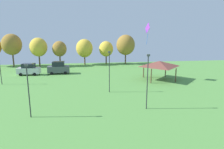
% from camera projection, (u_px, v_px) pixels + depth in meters
% --- Properties ---
extents(kite_flying_0, '(0.45, 1.94, 3.91)m').
position_uv_depth(kite_flying_0, '(147.00, 29.00, 35.68)').
color(kite_flying_0, purple).
extents(parked_car_leftmost, '(4.65, 2.34, 2.44)m').
position_uv_depth(parked_car_leftmost, '(29.00, 69.00, 41.97)').
color(parked_car_leftmost, silver).
rests_on(parked_car_leftmost, ground).
extents(parked_car_second_from_left, '(4.63, 2.15, 2.69)m').
position_uv_depth(parked_car_second_from_left, '(59.00, 68.00, 43.11)').
color(parked_car_second_from_left, '#4C5156').
rests_on(parked_car_second_from_left, ground).
extents(park_pavilion, '(5.96, 5.98, 3.60)m').
position_uv_depth(park_pavilion, '(159.00, 64.00, 37.48)').
color(park_pavilion, brown).
rests_on(park_pavilion, ground).
extents(light_post_0, '(0.36, 0.20, 6.53)m').
position_uv_depth(light_post_0, '(147.00, 79.00, 23.07)').
color(light_post_0, '#2D2D33').
rests_on(light_post_0, ground).
extents(light_post_1, '(0.36, 0.20, 5.80)m').
position_uv_depth(light_post_1, '(28.00, 88.00, 20.80)').
color(light_post_1, '#2D2D33').
rests_on(light_post_1, ground).
extents(light_post_2, '(0.36, 0.20, 5.92)m').
position_uv_depth(light_post_2, '(0.00, 65.00, 34.01)').
color(light_post_2, '#2D2D33').
rests_on(light_post_2, ground).
extents(light_post_3, '(0.36, 0.20, 6.22)m').
position_uv_depth(light_post_3, '(109.00, 69.00, 29.60)').
color(light_post_3, '#2D2D33').
rests_on(light_post_3, ground).
extents(treeline_tree_1, '(4.95, 4.95, 8.46)m').
position_uv_depth(treeline_tree_1, '(12.00, 44.00, 51.18)').
color(treeline_tree_1, brown).
rests_on(treeline_tree_1, ground).
extents(treeline_tree_2, '(4.41, 4.41, 7.48)m').
position_uv_depth(treeline_tree_2, '(38.00, 47.00, 51.39)').
color(treeline_tree_2, brown).
rests_on(treeline_tree_2, ground).
extents(treeline_tree_3, '(3.67, 3.67, 6.59)m').
position_uv_depth(treeline_tree_3, '(59.00, 49.00, 52.08)').
color(treeline_tree_3, brown).
rests_on(treeline_tree_3, ground).
extents(treeline_tree_4, '(4.51, 4.51, 7.00)m').
position_uv_depth(treeline_tree_4, '(84.00, 48.00, 54.40)').
color(treeline_tree_4, brown).
rests_on(treeline_tree_4, ground).
extents(treeline_tree_5, '(3.90, 3.90, 6.38)m').
position_uv_depth(treeline_tree_5, '(106.00, 49.00, 55.57)').
color(treeline_tree_5, brown).
rests_on(treeline_tree_5, ground).
extents(treeline_tree_6, '(5.10, 5.10, 8.15)m').
position_uv_depth(treeline_tree_6, '(126.00, 45.00, 55.30)').
color(treeline_tree_6, brown).
rests_on(treeline_tree_6, ground).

